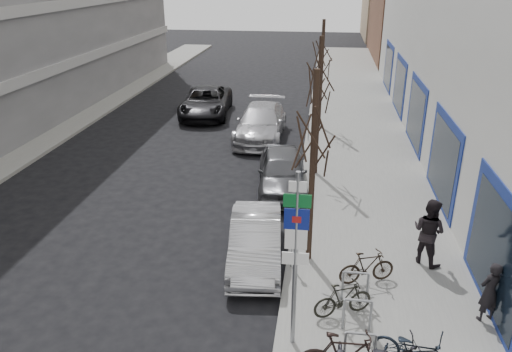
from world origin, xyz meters
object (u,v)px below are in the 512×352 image
(tree_mid, at_px, (320,74))
(bike_mid_inner, at_px, (343,299))
(parked_car_front, at_px, (256,240))
(tree_near, at_px, (315,124))
(parked_car_back, at_px, (261,123))
(meter_mid, at_px, (303,168))
(bike_far_inner, at_px, (367,267))
(parked_car_mid, at_px, (282,171))
(meter_back, at_px, (309,125))
(pedestrian_far, at_px, (429,231))
(lane_car, at_px, (206,102))
(tree_far, at_px, (323,49))
(pedestrian_near, at_px, (490,292))
(meter_front, at_px, (292,242))
(highway_sign_pole, at_px, (296,251))
(bike_mid_curb, at_px, (415,347))
(bike_rack, at_px, (357,311))

(tree_mid, xyz_separation_m, bike_mid_inner, (0.90, -8.90, -3.50))
(parked_car_front, bearing_deg, bike_mid_inner, -49.74)
(tree_near, xyz_separation_m, bike_mid_inner, (0.90, -2.40, -3.50))
(bike_mid_inner, xyz_separation_m, parked_car_back, (-3.70, 13.40, 0.20))
(meter_mid, bearing_deg, bike_far_inner, -71.59)
(tree_near, relative_size, parked_car_mid, 1.25)
(meter_back, bearing_deg, pedestrian_far, -70.20)
(meter_back, height_order, lane_car, lane_car)
(tree_mid, bearing_deg, tree_far, 90.00)
(parked_car_front, xyz_separation_m, pedestrian_near, (5.70, -1.99, 0.25))
(tree_mid, xyz_separation_m, parked_car_back, (-2.80, 4.49, -3.30))
(meter_front, xyz_separation_m, parked_car_mid, (-0.75, 5.44, -0.16))
(meter_back, distance_m, pedestrian_near, 13.44)
(tree_far, xyz_separation_m, parked_car_mid, (-1.20, -8.06, -3.35))
(tree_mid, xyz_separation_m, meter_back, (-0.45, 4.00, -3.19))
(meter_mid, bearing_deg, parked_car_back, 111.41)
(meter_front, height_order, parked_car_front, meter_front)
(highway_sign_pole, relative_size, bike_mid_curb, 2.50)
(tree_near, height_order, meter_front, tree_near)
(parked_car_back, height_order, pedestrian_near, pedestrian_near)
(meter_mid, bearing_deg, parked_car_mid, -175.66)
(tree_far, xyz_separation_m, meter_back, (-0.45, -2.50, -3.19))
(parked_car_front, distance_m, lane_car, 15.68)
(tree_far, xyz_separation_m, meter_front, (-0.45, -13.50, -3.19))
(bike_rack, distance_m, parked_car_back, 14.46)
(meter_front, xyz_separation_m, bike_mid_curb, (2.75, -3.41, -0.25))
(highway_sign_pole, height_order, tree_far, tree_far)
(tree_mid, distance_m, bike_far_inner, 8.38)
(highway_sign_pole, relative_size, tree_mid, 0.76)
(bike_mid_curb, height_order, bike_mid_inner, bike_mid_curb)
(bike_rack, bearing_deg, tree_far, 94.32)
(bike_mid_inner, distance_m, bike_far_inner, 1.57)
(tree_far, xyz_separation_m, bike_mid_inner, (0.90, -15.40, -3.50))
(bike_mid_curb, height_order, parked_car_back, parked_car_back)
(meter_front, distance_m, bike_mid_inner, 2.35)
(highway_sign_pole, height_order, bike_mid_curb, highway_sign_pole)
(parked_car_back, bearing_deg, tree_far, 35.35)
(parked_car_mid, distance_m, pedestrian_near, 8.88)
(parked_car_front, relative_size, lane_car, 0.73)
(highway_sign_pole, height_order, pedestrian_near, highway_sign_pole)
(bike_mid_curb, bearing_deg, parked_car_mid, 41.11)
(bike_rack, relative_size, tree_mid, 0.41)
(tree_near, relative_size, meter_front, 4.33)
(parked_car_mid, bearing_deg, highway_sign_pole, -89.62)
(parked_car_front, relative_size, parked_car_mid, 0.92)
(bike_far_inner, bearing_deg, pedestrian_far, -74.45)
(pedestrian_near, bearing_deg, tree_far, -97.89)
(meter_front, height_order, parked_car_back, parked_car_back)
(bike_mid_inner, height_order, parked_car_front, parked_car_front)
(parked_car_mid, bearing_deg, tree_near, -82.72)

